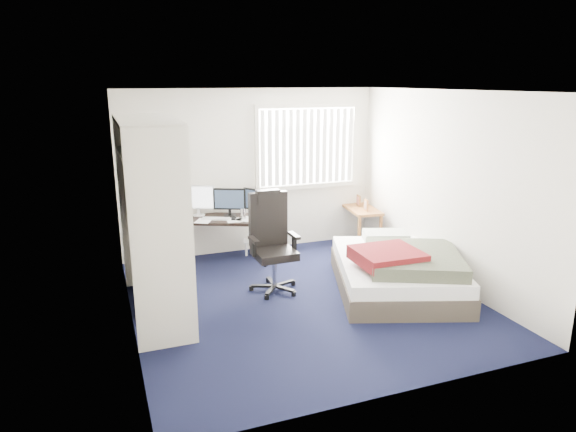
{
  "coord_description": "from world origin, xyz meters",
  "views": [
    {
      "loc": [
        -2.22,
        -5.4,
        2.61
      ],
      "look_at": [
        -0.04,
        0.4,
        0.97
      ],
      "focal_mm": 32.0,
      "sensor_mm": 36.0,
      "label": 1
    }
  ],
  "objects_px": {
    "bed": "(398,270)",
    "office_chair": "(272,252)",
    "nightstand": "(361,212)",
    "desk": "(226,214)"
  },
  "relations": [
    {
      "from": "desk",
      "to": "bed",
      "type": "bearing_deg",
      "value": -47.35
    },
    {
      "from": "desk",
      "to": "bed",
      "type": "xyz_separation_m",
      "value": [
        1.75,
        -1.9,
        -0.42
      ]
    },
    {
      "from": "office_chair",
      "to": "bed",
      "type": "relative_size",
      "value": 0.55
    },
    {
      "from": "desk",
      "to": "nightstand",
      "type": "relative_size",
      "value": 1.59
    },
    {
      "from": "office_chair",
      "to": "nightstand",
      "type": "xyz_separation_m",
      "value": [
        1.98,
        1.29,
        0.04
      ]
    },
    {
      "from": "office_chair",
      "to": "bed",
      "type": "distance_m",
      "value": 1.61
    },
    {
      "from": "office_chair",
      "to": "nightstand",
      "type": "relative_size",
      "value": 1.38
    },
    {
      "from": "office_chair",
      "to": "bed",
      "type": "xyz_separation_m",
      "value": [
        1.48,
        -0.62,
        -0.21
      ]
    },
    {
      "from": "nightstand",
      "to": "bed",
      "type": "bearing_deg",
      "value": -104.7
    },
    {
      "from": "bed",
      "to": "office_chair",
      "type": "bearing_deg",
      "value": 157.14
    }
  ]
}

